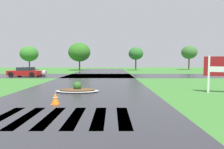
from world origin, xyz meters
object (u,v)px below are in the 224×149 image
at_px(median_island, 78,90).
at_px(car_dark_suv, 25,72).
at_px(drainage_pipe_stack, 42,73).
at_px(traffic_cone, 55,98).

relative_size(median_island, car_dark_suv, 0.66).
height_order(drainage_pipe_stack, traffic_cone, drainage_pipe_stack).
height_order(median_island, drainage_pipe_stack, drainage_pipe_stack).
distance_m(median_island, traffic_cone, 3.99).
bearing_deg(drainage_pipe_stack, car_dark_suv, -165.49).
relative_size(car_dark_suv, drainage_pipe_stack, 3.51).
xyz_separation_m(car_dark_suv, traffic_cone, (8.74, -17.21, -0.29)).
xyz_separation_m(median_island, car_dark_suv, (-9.13, 13.23, 0.43)).
height_order(median_island, car_dark_suv, car_dark_suv).
xyz_separation_m(drainage_pipe_stack, traffic_cone, (6.78, -17.72, -0.11)).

